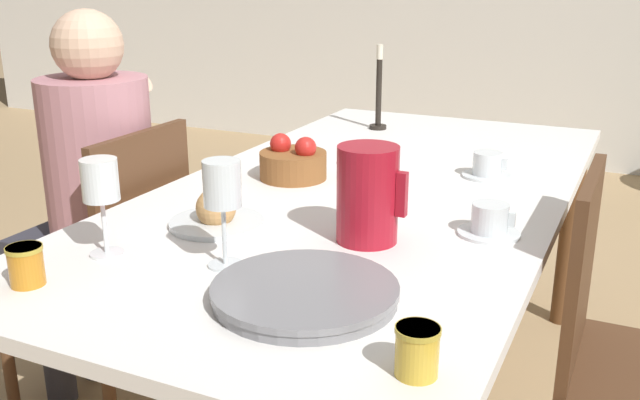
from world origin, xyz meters
The scene contains 15 objects.
dining_table centered at (0.00, 0.00, 0.65)m, with size 0.98×1.97×0.73m.
chair_person_side centered at (-0.68, -0.23, 0.47)m, with size 0.42×0.42×0.87m.
chair_opposite centered at (0.68, -0.15, 0.47)m, with size 0.42×0.42×0.87m.
person_seated centered at (-0.76, -0.19, 0.69)m, with size 0.39×0.41×1.17m.
red_pitcher centered at (0.14, -0.36, 0.83)m, with size 0.15×0.13×0.20m.
wine_glass_water centered at (-0.05, -0.60, 0.89)m, with size 0.07×0.07×0.21m.
wine_glass_juice centered at (-0.30, -0.65, 0.87)m, with size 0.07×0.07×0.20m.
teacup_near_person centered at (0.36, -0.22, 0.76)m, with size 0.13×0.13×0.07m.
teacup_across centered at (0.26, 0.22, 0.76)m, with size 0.13×0.13×0.07m.
serving_tray centered at (0.15, -0.67, 0.75)m, with size 0.32×0.32×0.03m.
bread_plate centered at (-0.19, -0.42, 0.76)m, with size 0.21×0.21×0.09m.
jam_jar_amber centered at (-0.33, -0.83, 0.77)m, with size 0.06×0.06×0.07m.
jam_jar_red centered at (0.39, -0.81, 0.77)m, with size 0.06×0.06×0.07m.
fruit_bowl centered at (-0.21, -0.01, 0.78)m, with size 0.18×0.18×0.12m.
candlestick_tall centered at (-0.23, 0.67, 0.84)m, with size 0.06×0.06×0.29m.
Camera 1 is at (0.64, -1.66, 1.27)m, focal length 40.00 mm.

